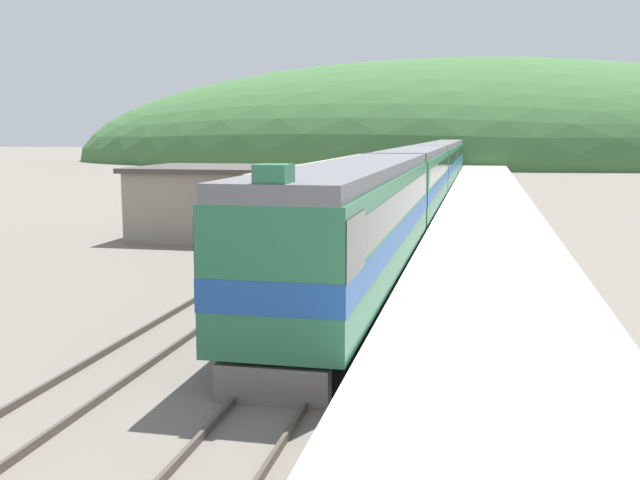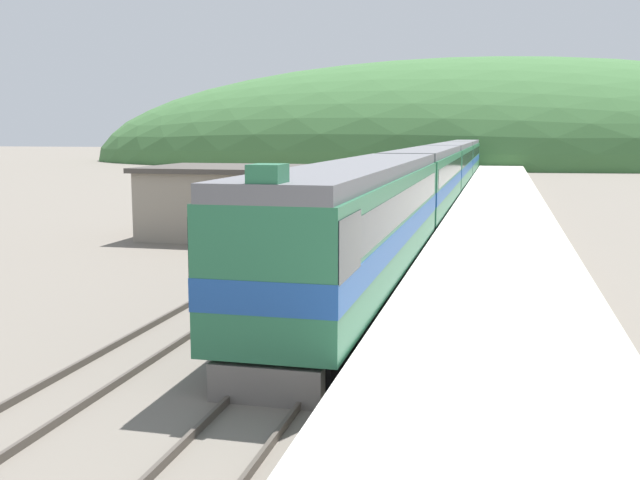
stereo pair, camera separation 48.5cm
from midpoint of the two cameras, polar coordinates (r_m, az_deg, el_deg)
name	(u,v)px [view 1 (the left image)]	position (r m, az deg, el deg)	size (l,w,h in m)	color
track_main	(437,190)	(69.00, 8.70, 3.81)	(1.52, 180.00, 0.16)	#4C443D
track_siding	(393,189)	(69.36, 5.35, 3.89)	(1.52, 180.00, 0.16)	#4C443D
platform	(487,209)	(48.92, 12.36, 2.36)	(5.57, 140.00, 0.88)	#BCB5A5
distant_hills	(459,163)	(134.10, 10.41, 5.82)	(141.55, 63.70, 35.77)	#3D6B38
station_shed	(229,201)	(38.11, -7.33, 2.93)	(9.02, 6.82, 3.57)	gray
express_train_lead_car	(356,224)	(23.97, 2.20, 1.23)	(2.99, 20.85, 4.66)	black
carriage_second	(416,181)	(45.96, 7.00, 4.50)	(2.98, 21.40, 4.30)	black
carriage_third	(437,165)	(68.15, 8.70, 5.66)	(2.98, 21.40, 4.30)	black
carriage_fourth	(448,157)	(90.38, 9.57, 6.24)	(2.98, 21.40, 4.30)	black
siding_train	(344,190)	(44.36, 1.50, 3.80)	(2.90, 29.53, 3.59)	black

